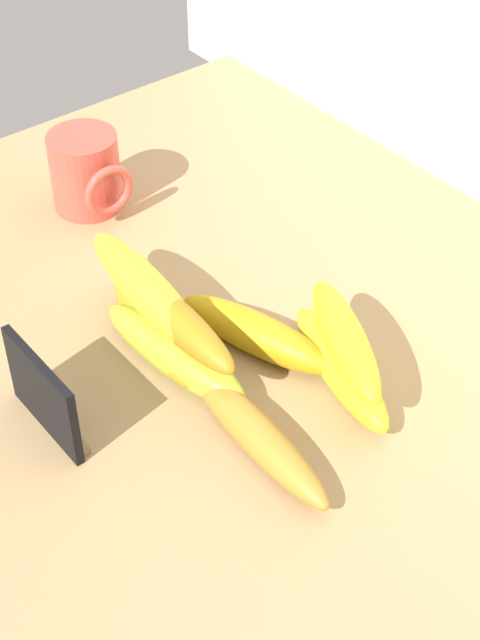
{
  "coord_description": "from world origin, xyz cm",
  "views": [
    {
      "loc": [
        48.9,
        -42.73,
        68.6
      ],
      "look_at": [
        -4.4,
        -0.29,
        8.0
      ],
      "focal_mm": 55.06,
      "sensor_mm": 36.0,
      "label": 1
    }
  ],
  "objects_px": {
    "banana_3": "(258,334)",
    "banana_5": "(174,318)",
    "banana_0": "(175,354)",
    "banana_6": "(345,339)",
    "chalkboard_sign": "(44,397)",
    "banana_7": "(147,290)",
    "coffee_mug": "(87,173)",
    "banana_2": "(155,329)",
    "banana_1": "(341,367)",
    "banana_4": "(255,433)"
  },
  "relations": [
    {
      "from": "banana_3",
      "to": "banana_5",
      "type": "bearing_deg",
      "value": -112.43
    },
    {
      "from": "banana_0",
      "to": "banana_6",
      "type": "distance_m",
      "value": 0.16
    },
    {
      "from": "chalkboard_sign",
      "to": "banana_7",
      "type": "xyz_separation_m",
      "value": [
        -0.04,
        0.14,
        0.02
      ]
    },
    {
      "from": "coffee_mug",
      "to": "banana_3",
      "type": "height_order",
      "value": "coffee_mug"
    },
    {
      "from": "banana_0",
      "to": "chalkboard_sign",
      "type": "bearing_deg",
      "value": -95.04
    },
    {
      "from": "coffee_mug",
      "to": "banana_3",
      "type": "relative_size",
      "value": 0.53
    },
    {
      "from": "banana_0",
      "to": "banana_2",
      "type": "bearing_deg",
      "value": 171.82
    },
    {
      "from": "banana_1",
      "to": "banana_4",
      "type": "distance_m",
      "value": 0.11
    },
    {
      "from": "chalkboard_sign",
      "to": "banana_1",
      "type": "relative_size",
      "value": 0.63
    },
    {
      "from": "coffee_mug",
      "to": "banana_6",
      "type": "xyz_separation_m",
      "value": [
        0.39,
        0.03,
        0.01
      ]
    },
    {
      "from": "coffee_mug",
      "to": "banana_1",
      "type": "bearing_deg",
      "value": 4.31
    },
    {
      "from": "banana_2",
      "to": "banana_4",
      "type": "bearing_deg",
      "value": -2.39
    },
    {
      "from": "banana_0",
      "to": "banana_1",
      "type": "bearing_deg",
      "value": 45.63
    },
    {
      "from": "banana_1",
      "to": "banana_4",
      "type": "bearing_deg",
      "value": -83.68
    },
    {
      "from": "chalkboard_sign",
      "to": "banana_7",
      "type": "height_order",
      "value": "chalkboard_sign"
    },
    {
      "from": "chalkboard_sign",
      "to": "banana_3",
      "type": "height_order",
      "value": "chalkboard_sign"
    },
    {
      "from": "banana_3",
      "to": "banana_6",
      "type": "xyz_separation_m",
      "value": [
        0.09,
        0.03,
        0.04
      ]
    },
    {
      "from": "banana_1",
      "to": "banana_3",
      "type": "relative_size",
      "value": 0.99
    },
    {
      "from": "banana_3",
      "to": "banana_5",
      "type": "height_order",
      "value": "banana_5"
    },
    {
      "from": "banana_0",
      "to": "banana_7",
      "type": "height_order",
      "value": "banana_7"
    },
    {
      "from": "banana_3",
      "to": "banana_4",
      "type": "distance_m",
      "value": 0.12
    },
    {
      "from": "chalkboard_sign",
      "to": "banana_6",
      "type": "bearing_deg",
      "value": 62.86
    },
    {
      "from": "banana_3",
      "to": "banana_7",
      "type": "xyz_separation_m",
      "value": [
        -0.08,
        -0.07,
        0.04
      ]
    },
    {
      "from": "banana_6",
      "to": "banana_2",
      "type": "bearing_deg",
      "value": -145.7
    },
    {
      "from": "banana_4",
      "to": "banana_6",
      "type": "xyz_separation_m",
      "value": [
        -0.01,
        0.11,
        0.04
      ]
    },
    {
      "from": "chalkboard_sign",
      "to": "banana_6",
      "type": "relative_size",
      "value": 0.67
    },
    {
      "from": "banana_7",
      "to": "banana_1",
      "type": "bearing_deg",
      "value": 32.63
    },
    {
      "from": "banana_0",
      "to": "banana_1",
      "type": "relative_size",
      "value": 1.06
    },
    {
      "from": "banana_3",
      "to": "banana_6",
      "type": "height_order",
      "value": "banana_6"
    },
    {
      "from": "coffee_mug",
      "to": "banana_7",
      "type": "bearing_deg",
      "value": -17.86
    },
    {
      "from": "banana_0",
      "to": "banana_4",
      "type": "relative_size",
      "value": 0.92
    },
    {
      "from": "coffee_mug",
      "to": "banana_6",
      "type": "height_order",
      "value": "coffee_mug"
    },
    {
      "from": "banana_4",
      "to": "coffee_mug",
      "type": "bearing_deg",
      "value": 168.43
    },
    {
      "from": "banana_2",
      "to": "banana_7",
      "type": "distance_m",
      "value": 0.04
    },
    {
      "from": "banana_2",
      "to": "banana_7",
      "type": "relative_size",
      "value": 0.86
    },
    {
      "from": "banana_6",
      "to": "banana_3",
      "type": "bearing_deg",
      "value": -160.15
    },
    {
      "from": "banana_3",
      "to": "banana_7",
      "type": "bearing_deg",
      "value": -137.88
    },
    {
      "from": "banana_2",
      "to": "banana_0",
      "type": "bearing_deg",
      "value": -8.18
    },
    {
      "from": "coffee_mug",
      "to": "banana_4",
      "type": "xyz_separation_m",
      "value": [
        0.4,
        -0.08,
        -0.03
      ]
    },
    {
      "from": "chalkboard_sign",
      "to": "banana_4",
      "type": "xyz_separation_m",
      "value": [
        0.13,
        0.13,
        -0.02
      ]
    },
    {
      "from": "banana_5",
      "to": "banana_6",
      "type": "xyz_separation_m",
      "value": [
        0.12,
        0.11,
        -0.0
      ]
    },
    {
      "from": "banana_5",
      "to": "coffee_mug",
      "type": "bearing_deg",
      "value": 164.47
    },
    {
      "from": "banana_2",
      "to": "banana_4",
      "type": "distance_m",
      "value": 0.16
    },
    {
      "from": "banana_1",
      "to": "chalkboard_sign",
      "type": "bearing_deg",
      "value": -116.42
    },
    {
      "from": "banana_6",
      "to": "banana_7",
      "type": "distance_m",
      "value": 0.19
    },
    {
      "from": "banana_2",
      "to": "banana_6",
      "type": "xyz_separation_m",
      "value": [
        0.15,
        0.1,
        0.04
      ]
    },
    {
      "from": "chalkboard_sign",
      "to": "banana_7",
      "type": "distance_m",
      "value": 0.15
    },
    {
      "from": "banana_3",
      "to": "banana_7",
      "type": "distance_m",
      "value": 0.11
    },
    {
      "from": "chalkboard_sign",
      "to": "coffee_mug",
      "type": "xyz_separation_m",
      "value": [
        -0.27,
        0.21,
        0.01
      ]
    },
    {
      "from": "banana_6",
      "to": "banana_7",
      "type": "height_order",
      "value": "banana_7"
    }
  ]
}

